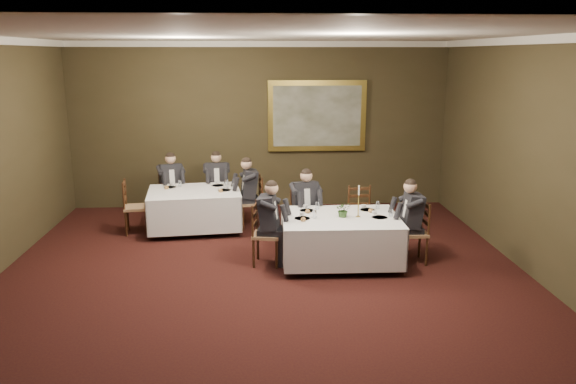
{
  "coord_description": "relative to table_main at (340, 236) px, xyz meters",
  "views": [
    {
      "loc": [
        -0.1,
        -6.95,
        3.25
      ],
      "look_at": [
        0.4,
        1.52,
        1.15
      ],
      "focal_mm": 35.0,
      "sensor_mm": 36.0,
      "label": 1
    }
  ],
  "objects": [
    {
      "name": "ground",
      "position": [
        -1.22,
        -1.42,
        -0.45
      ],
      "size": [
        10.0,
        10.0,
        0.0
      ],
      "primitive_type": "plane",
      "color": "black",
      "rests_on": "ground"
    },
    {
      "name": "diner_sec_backright",
      "position": [
        -2.11,
        2.79,
        0.06
      ],
      "size": [
        0.44,
        0.51,
        1.35
      ],
      "rotation": [
        0.0,
        0.0,
        3.22
      ],
      "color": "black",
      "rests_on": "chair_sec_backright"
    },
    {
      "name": "crown_molding",
      "position": [
        -1.22,
        -1.42,
        2.99
      ],
      "size": [
        8.0,
        10.0,
        0.12
      ],
      "color": "white",
      "rests_on": "back_wall"
    },
    {
      "name": "chair_sec_endright",
      "position": [
        -1.4,
        1.99,
        -0.17
      ],
      "size": [
        0.47,
        0.49,
        1.0
      ],
      "rotation": [
        0.0,
        0.0,
        1.69
      ],
      "color": "#95704B",
      "rests_on": "ground"
    },
    {
      "name": "candlestick",
      "position": [
        0.27,
        -0.01,
        0.5
      ],
      "size": [
        0.08,
        0.08,
        0.52
      ],
      "color": "gold",
      "rests_on": "table_main"
    },
    {
      "name": "chair_main_endright",
      "position": [
        1.17,
        -0.02,
        -0.17
      ],
      "size": [
        0.42,
        0.44,
        1.0
      ],
      "rotation": [
        0.0,
        0.0,
        1.58
      ],
      "color": "#95704B",
      "rests_on": "ground"
    },
    {
      "name": "chair_main_backright",
      "position": [
        0.51,
        0.94,
        -0.17
      ],
      "size": [
        0.46,
        0.45,
        1.0
      ],
      "rotation": [
        0.0,
        0.0,
        3.2
      ],
      "color": "#95704B",
      "rests_on": "ground"
    },
    {
      "name": "chair_main_endleft",
      "position": [
        -1.17,
        0.02,
        -0.17
      ],
      "size": [
        0.49,
        0.51,
        1.0
      ],
      "rotation": [
        0.0,
        0.0,
        -1.75
      ],
      "color": "#95704B",
      "rests_on": "ground"
    },
    {
      "name": "diner_main_endright",
      "position": [
        1.16,
        -0.02,
        0.06
      ],
      "size": [
        0.48,
        0.42,
        1.35
      ],
      "rotation": [
        0.0,
        0.0,
        1.58
      ],
      "color": "black",
      "rests_on": "chair_main_endright"
    },
    {
      "name": "diner_main_endleft",
      "position": [
        -1.16,
        0.02,
        0.06
      ],
      "size": [
        0.54,
        0.48,
        1.35
      ],
      "rotation": [
        0.0,
        0.0,
        -1.75
      ],
      "color": "black",
      "rests_on": "chair_main_endleft"
    },
    {
      "name": "chair_sec_endleft",
      "position": [
        -3.55,
        1.77,
        -0.17
      ],
      "size": [
        0.47,
        0.49,
        1.0
      ],
      "rotation": [
        0.0,
        0.0,
        -1.44
      ],
      "color": "#95704B",
      "rests_on": "ground"
    },
    {
      "name": "right_wall",
      "position": [
        2.78,
        -1.42,
        1.3
      ],
      "size": [
        0.1,
        10.0,
        3.5
      ],
      "primitive_type": "cube",
      "color": "#38311C",
      "rests_on": "ground"
    },
    {
      "name": "place_setting_table_second",
      "position": [
        -2.91,
        2.21,
        0.35
      ],
      "size": [
        0.33,
        0.31,
        0.14
      ],
      "color": "white",
      "rests_on": "table_second"
    },
    {
      "name": "table_second",
      "position": [
        -2.47,
        1.88,
        -0.0
      ],
      "size": [
        1.84,
        1.47,
        0.67
      ],
      "rotation": [
        0.0,
        0.0,
        0.1
      ],
      "color": "#321E0E",
      "rests_on": "ground"
    },
    {
      "name": "centerpiece",
      "position": [
        0.04,
        -0.01,
        0.44
      ],
      "size": [
        0.23,
        0.2,
        0.26
      ],
      "primitive_type": "imported",
      "rotation": [
        0.0,
        0.0,
        0.01
      ],
      "color": "#2D5926",
      "rests_on": "table_main"
    },
    {
      "name": "ceiling",
      "position": [
        -1.22,
        -1.42,
        3.05
      ],
      "size": [
        8.0,
        10.0,
        0.1
      ],
      "primitive_type": "cube",
      "color": "silver",
      "rests_on": "back_wall"
    },
    {
      "name": "chair_main_backleft",
      "position": [
        -0.48,
        0.96,
        -0.17
      ],
      "size": [
        0.52,
        0.5,
        1.0
      ],
      "rotation": [
        0.0,
        0.0,
        3.35
      ],
      "color": "#95704B",
      "rests_on": "ground"
    },
    {
      "name": "back_wall",
      "position": [
        -1.22,
        3.58,
        1.3
      ],
      "size": [
        8.0,
        0.1,
        3.5
      ],
      "primitive_type": "cube",
      "color": "#38311C",
      "rests_on": "ground"
    },
    {
      "name": "diner_sec_backleft",
      "position": [
        -3.02,
        2.69,
        0.06
      ],
      "size": [
        0.54,
        0.59,
        1.35
      ],
      "rotation": [
        0.0,
        0.0,
        3.5
      ],
      "color": "black",
      "rests_on": "chair_sec_backleft"
    },
    {
      "name": "chair_sec_backright",
      "position": [
        -2.11,
        2.8,
        -0.17
      ],
      "size": [
        0.47,
        0.45,
        1.0
      ],
      "rotation": [
        0.0,
        0.0,
        3.22
      ],
      "color": "#95704B",
      "rests_on": "ground"
    },
    {
      "name": "diner_main_backleft",
      "position": [
        -0.48,
        0.95,
        0.06
      ],
      "size": [
        0.49,
        0.55,
        1.35
      ],
      "rotation": [
        0.0,
        0.0,
        3.35
      ],
      "color": "black",
      "rests_on": "chair_main_backleft"
    },
    {
      "name": "painting",
      "position": [
        -0.0,
        3.52,
        1.51
      ],
      "size": [
        2.08,
        0.09,
        1.49
      ],
      "color": "gold",
      "rests_on": "back_wall"
    },
    {
      "name": "place_setting_table_main",
      "position": [
        -0.44,
        0.42,
        0.35
      ],
      "size": [
        0.33,
        0.31,
        0.14
      ],
      "color": "white",
      "rests_on": "table_main"
    },
    {
      "name": "chair_sec_backleft",
      "position": [
        -3.02,
        2.7,
        -0.17
      ],
      "size": [
        0.56,
        0.55,
        1.0
      ],
      "rotation": [
        0.0,
        0.0,
        3.5
      ],
      "color": "#95704B",
      "rests_on": "ground"
    },
    {
      "name": "diner_sec_endright",
      "position": [
        -1.41,
        1.99,
        0.06
      ],
      "size": [
        0.52,
        0.45,
        1.35
      ],
      "rotation": [
        0.0,
        0.0,
        1.69
      ],
      "color": "black",
      "rests_on": "chair_sec_endright"
    },
    {
      "name": "table_main",
      "position": [
        0.0,
        0.0,
        0.0
      ],
      "size": [
        1.87,
        1.43,
        0.67
      ],
      "rotation": [
        0.0,
        0.0,
        -0.02
      ],
      "color": "#321E0E",
      "rests_on": "ground"
    }
  ]
}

